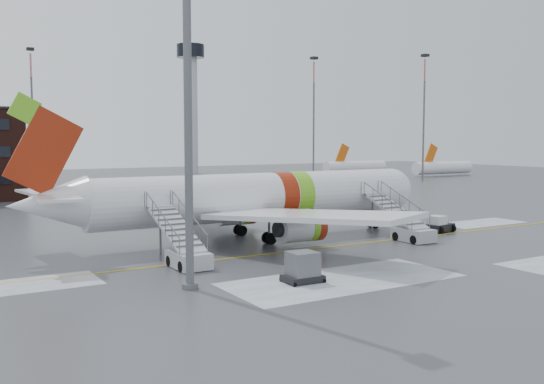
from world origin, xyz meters
TOP-DOWN VIEW (x-y plane):
  - ground at (0.00, 0.00)m, footprint 260.00×260.00m
  - airliner at (-3.98, 4.93)m, footprint 35.03×32.97m
  - airstair_fwd at (6.91, -1.61)m, footprint 2.05×7.70m
  - airstair_aft at (-12.34, -1.61)m, footprint 2.05×7.70m
  - pushback_tug at (12.22, 0.00)m, footprint 2.76×2.23m
  - uld_container at (-8.34, -9.32)m, footprint 2.19×1.66m
  - light_mast_near at (-14.40, -7.37)m, footprint 1.20×1.20m
  - control_tower at (30.00, 95.00)m, footprint 6.40×6.40m
  - light_mast_far_ne at (42.00, 62.00)m, footprint 1.20×1.20m
  - light_mast_far_n at (-8.00, 78.00)m, footprint 1.20×1.20m
  - light_mast_far_e at (58.00, 48.00)m, footprint 1.20×1.20m
  - distant_aircraft at (62.50, 64.00)m, footprint 35.00×18.00m

SIDE VIEW (x-z plane):
  - ground at x=0.00m, z-range 0.00..0.00m
  - distant_aircraft at x=62.50m, z-range -4.00..4.00m
  - pushback_tug at x=12.22m, z-range -0.09..1.39m
  - uld_container at x=-8.34m, z-range -0.06..1.70m
  - airstair_fwd at x=6.91m, z-range -0.68..2.81m
  - airstair_aft at x=-12.34m, z-range -0.68..2.81m
  - airliner at x=-3.98m, z-range -2.17..9.01m
  - light_mast_near at x=-14.40m, z-range 0.49..23.02m
  - light_mast_far_ne at x=42.00m, z-range 1.71..25.96m
  - light_mast_far_n at x=-8.00m, z-range 1.71..25.96m
  - light_mast_far_e at x=58.00m, z-range 1.71..25.96m
  - control_tower at x=30.00m, z-range 3.75..33.75m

